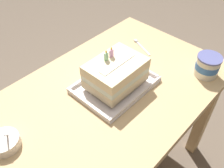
{
  "coord_description": "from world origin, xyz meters",
  "views": [
    {
      "loc": [
        -0.54,
        -0.52,
        1.48
      ],
      "look_at": [
        0.02,
        0.0,
        0.74
      ],
      "focal_mm": 40.2,
      "sensor_mm": 36.0,
      "label": 1
    }
  ],
  "objects_px": {
    "foil_tray": "(115,85)",
    "serving_spoon_near_tray": "(139,44)",
    "ice_cream_tub": "(207,66)",
    "bowl_stack": "(4,142)",
    "birthday_cake": "(115,73)"
  },
  "relations": [
    {
      "from": "bowl_stack",
      "to": "ice_cream_tub",
      "type": "distance_m",
      "value": 0.89
    },
    {
      "from": "bowl_stack",
      "to": "serving_spoon_near_tray",
      "type": "xyz_separation_m",
      "value": [
        0.8,
        0.04,
        -0.02
      ]
    },
    {
      "from": "foil_tray",
      "to": "bowl_stack",
      "type": "bearing_deg",
      "value": 170.32
    },
    {
      "from": "bowl_stack",
      "to": "ice_cream_tub",
      "type": "relative_size",
      "value": 1.01
    },
    {
      "from": "foil_tray",
      "to": "birthday_cake",
      "type": "bearing_deg",
      "value": 90.0
    },
    {
      "from": "birthday_cake",
      "to": "ice_cream_tub",
      "type": "height_order",
      "value": "birthday_cake"
    },
    {
      "from": "serving_spoon_near_tray",
      "to": "ice_cream_tub",
      "type": "bearing_deg",
      "value": -86.92
    },
    {
      "from": "foil_tray",
      "to": "serving_spoon_near_tray",
      "type": "relative_size",
      "value": 2.26
    },
    {
      "from": "foil_tray",
      "to": "birthday_cake",
      "type": "height_order",
      "value": "birthday_cake"
    },
    {
      "from": "bowl_stack",
      "to": "foil_tray",
      "type": "bearing_deg",
      "value": -9.68
    },
    {
      "from": "foil_tray",
      "to": "ice_cream_tub",
      "type": "xyz_separation_m",
      "value": [
        0.34,
        -0.25,
        0.04
      ]
    },
    {
      "from": "serving_spoon_near_tray",
      "to": "bowl_stack",
      "type": "bearing_deg",
      "value": -177.12
    },
    {
      "from": "bowl_stack",
      "to": "birthday_cake",
      "type": "bearing_deg",
      "value": -9.67
    },
    {
      "from": "bowl_stack",
      "to": "serving_spoon_near_tray",
      "type": "relative_size",
      "value": 0.74
    },
    {
      "from": "foil_tray",
      "to": "ice_cream_tub",
      "type": "bearing_deg",
      "value": -36.06
    }
  ]
}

